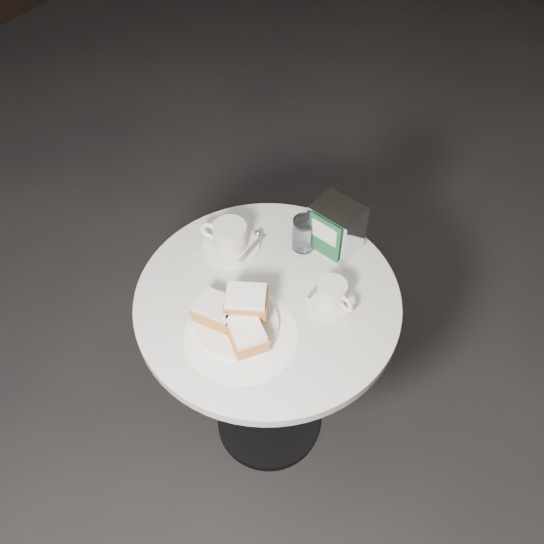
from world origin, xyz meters
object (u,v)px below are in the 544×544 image
(coffee_cup_right, at_px, (332,294))
(napkin_dispenser, at_px, (336,228))
(coffee_cup_left, at_px, (230,238))
(water_glass_left, at_px, (304,234))
(beignet_plate, at_px, (237,317))
(water_glass_right, at_px, (321,232))
(cafe_table, at_px, (268,339))

(coffee_cup_right, height_order, napkin_dispenser, napkin_dispenser)
(coffee_cup_left, relative_size, water_glass_left, 1.97)
(water_glass_left, bearing_deg, coffee_cup_left, -143.84)
(beignet_plate, height_order, coffee_cup_left, beignet_plate)
(beignet_plate, distance_m, coffee_cup_left, 0.27)
(coffee_cup_left, bearing_deg, water_glass_right, 20.44)
(beignet_plate, height_order, coffee_cup_right, beignet_plate)
(cafe_table, bearing_deg, water_glass_right, 87.72)
(water_glass_right, bearing_deg, cafe_table, -92.28)
(cafe_table, distance_m, water_glass_right, 0.34)
(coffee_cup_left, xyz_separation_m, water_glass_right, (0.20, 0.16, 0.01))
(water_glass_left, bearing_deg, beignet_plate, -87.56)
(coffee_cup_right, distance_m, water_glass_right, 0.20)
(napkin_dispenser, bearing_deg, water_glass_left, -140.39)
(cafe_table, distance_m, coffee_cup_left, 0.31)
(beignet_plate, relative_size, water_glass_left, 2.34)
(napkin_dispenser, bearing_deg, beignet_plate, -93.88)
(coffee_cup_left, distance_m, coffee_cup_right, 0.33)
(water_glass_right, bearing_deg, coffee_cup_left, -141.72)
(beignet_plate, bearing_deg, water_glass_left, 92.44)
(beignet_plate, distance_m, water_glass_left, 0.32)
(cafe_table, height_order, water_glass_left, water_glass_left)
(beignet_plate, height_order, water_glass_right, beignet_plate)
(cafe_table, distance_m, napkin_dispenser, 0.37)
(cafe_table, xyz_separation_m, napkin_dispenser, (0.05, 0.25, 0.27))
(water_glass_left, distance_m, napkin_dispenser, 0.09)
(beignet_plate, xyz_separation_m, water_glass_right, (0.02, 0.36, 0.01))
(cafe_table, height_order, beignet_plate, beignet_plate)
(coffee_cup_right, relative_size, napkin_dispenser, 1.06)
(cafe_table, xyz_separation_m, water_glass_right, (0.01, 0.24, 0.25))
(beignet_plate, distance_m, water_glass_right, 0.36)
(cafe_table, xyz_separation_m, beignet_plate, (-0.01, -0.12, 0.24))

